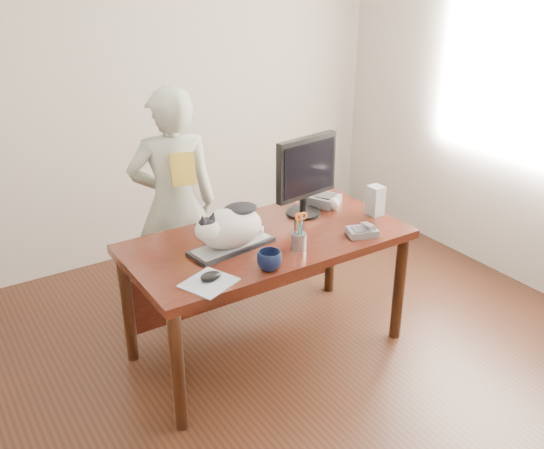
{
  "coord_description": "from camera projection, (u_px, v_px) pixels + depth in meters",
  "views": [
    {
      "loc": [
        -1.66,
        -2.02,
        2.24
      ],
      "look_at": [
        0.0,
        0.55,
        0.85
      ],
      "focal_mm": 40.0,
      "sensor_mm": 36.0,
      "label": 1
    }
  ],
  "objects": [
    {
      "name": "mousepad",
      "position": [
        209.0,
        283.0,
        2.96
      ],
      "size": [
        0.3,
        0.29,
        0.01
      ],
      "rotation": [
        0.0,
        0.0,
        0.39
      ],
      "color": "#ABB0B7",
      "rests_on": "desk"
    },
    {
      "name": "monitor",
      "position": [
        306.0,
        172.0,
        3.61
      ],
      "size": [
        0.44,
        0.24,
        0.5
      ],
      "rotation": [
        0.0,
        0.0,
        0.13
      ],
      "color": "black",
      "rests_on": "desk"
    },
    {
      "name": "book_stack",
      "position": [
        222.0,
        220.0,
        3.58
      ],
      "size": [
        0.24,
        0.22,
        0.07
      ],
      "rotation": [
        0.0,
        0.0,
        0.42
      ],
      "color": "#51151C",
      "rests_on": "desk"
    },
    {
      "name": "speaker",
      "position": [
        375.0,
        200.0,
        3.7
      ],
      "size": [
        0.08,
        0.09,
        0.18
      ],
      "rotation": [
        0.0,
        0.0,
        0.02
      ],
      "color": "#A9A9AB",
      "rests_on": "desk"
    },
    {
      "name": "held_book",
      "position": [
        183.0,
        169.0,
        3.6
      ],
      "size": [
        0.16,
        0.12,
        0.2
      ],
      "rotation": [
        0.0,
        0.0,
        -0.28
      ],
      "color": "gold",
      "rests_on": "person"
    },
    {
      "name": "baseball",
      "position": [
        334.0,
        204.0,
        3.79
      ],
      "size": [
        0.07,
        0.07,
        0.07
      ],
      "rotation": [
        0.0,
        0.0,
        0.34
      ],
      "color": "beige",
      "rests_on": "desk"
    },
    {
      "name": "calculator",
      "position": [
        321.0,
        199.0,
        3.88
      ],
      "size": [
        0.24,
        0.27,
        0.07
      ],
      "rotation": [
        0.0,
        0.0,
        0.43
      ],
      "color": "slate",
      "rests_on": "desk"
    },
    {
      "name": "room",
      "position": [
        338.0,
        166.0,
        2.73
      ],
      "size": [
        4.5,
        4.5,
        4.5
      ],
      "color": "black",
      "rests_on": "ground"
    },
    {
      "name": "keyboard",
      "position": [
        232.0,
        246.0,
        3.3
      ],
      "size": [
        0.5,
        0.25,
        0.03
      ],
      "rotation": [
        0.0,
        0.0,
        0.14
      ],
      "color": "black",
      "rests_on": "desk"
    },
    {
      "name": "person",
      "position": [
        174.0,
        205.0,
        3.85
      ],
      "size": [
        0.63,
        0.5,
        1.52
      ],
      "primitive_type": "imported",
      "rotation": [
        0.0,
        0.0,
        2.86
      ],
      "color": "beige",
      "rests_on": "ground"
    },
    {
      "name": "pen_cup",
      "position": [
        299.0,
        239.0,
        3.28
      ],
      "size": [
        0.1,
        0.1,
        0.22
      ],
      "rotation": [
        0.0,
        0.0,
        -0.17
      ],
      "color": "#929297",
      "rests_on": "desk"
    },
    {
      "name": "phone",
      "position": [
        363.0,
        231.0,
        3.45
      ],
      "size": [
        0.19,
        0.17,
        0.08
      ],
      "rotation": [
        0.0,
        0.0,
        -0.34
      ],
      "color": "slate",
      "rests_on": "desk"
    },
    {
      "name": "cat",
      "position": [
        229.0,
        227.0,
        3.24
      ],
      "size": [
        0.47,
        0.28,
        0.27
      ],
      "rotation": [
        0.0,
        0.0,
        0.14
      ],
      "color": "silver",
      "rests_on": "keyboard"
    },
    {
      "name": "coffee_mug",
      "position": [
        269.0,
        260.0,
        3.07
      ],
      "size": [
        0.17,
        0.17,
        0.1
      ],
      "primitive_type": "imported",
      "rotation": [
        0.0,
        0.0,
        0.46
      ],
      "color": "black",
      "rests_on": "desk"
    },
    {
      "name": "desk",
      "position": [
        260.0,
        255.0,
        3.56
      ],
      "size": [
        1.6,
        0.8,
        0.75
      ],
      "color": "black",
      "rests_on": "ground"
    },
    {
      "name": "mouse",
      "position": [
        211.0,
        276.0,
        2.98
      ],
      "size": [
        0.13,
        0.11,
        0.04
      ],
      "rotation": [
        0.0,
        0.0,
        0.39
      ],
      "color": "black",
      "rests_on": "mousepad"
    }
  ]
}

